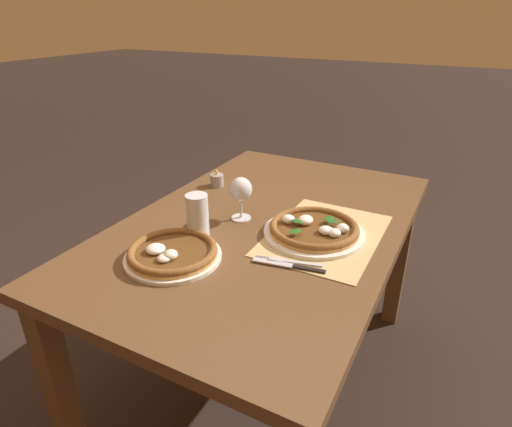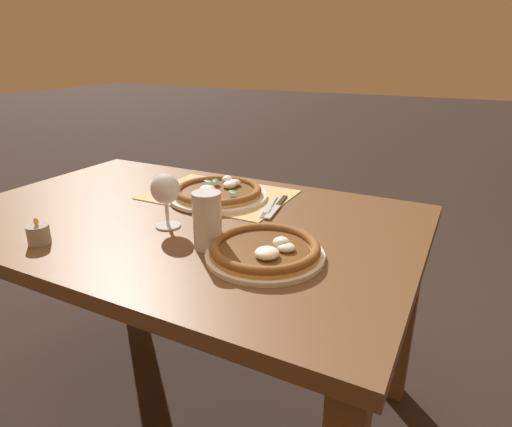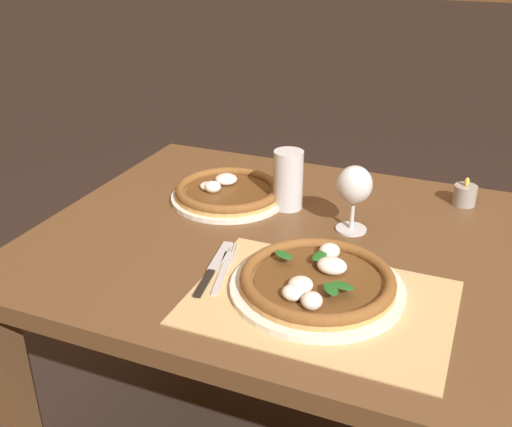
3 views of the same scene
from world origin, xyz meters
The scene contains 9 objects.
dining_table centered at (0.00, 0.00, 0.64)m, with size 1.39×0.90×0.74m.
paper_placemat centered at (0.00, -0.22, 0.74)m, with size 0.48×0.34×0.00m, color tan.
pizza_near centered at (-0.02, -0.19, 0.76)m, with size 0.33×0.33×0.05m.
pizza_far centered at (-0.35, 0.13, 0.76)m, with size 0.29×0.29×0.05m.
wine_glass centered at (-0.02, 0.09, 0.85)m, with size 0.08×0.08×0.16m.
pint_glass centered at (-0.19, 0.15, 0.81)m, with size 0.07×0.07×0.15m.
fork centered at (-0.21, -0.18, 0.75)m, with size 0.06×0.20×0.00m.
knife centered at (-0.23, -0.19, 0.75)m, with size 0.05×0.22×0.01m.
votive_candle centered at (0.20, 0.33, 0.76)m, with size 0.06×0.06×0.07m.
Camera 3 is at (0.24, -1.11, 1.37)m, focal length 42.00 mm.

